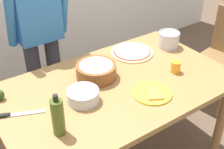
% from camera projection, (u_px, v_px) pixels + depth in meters
% --- Properties ---
extents(dining_table, '(1.60, 0.96, 0.76)m').
position_uv_depth(dining_table, '(116.00, 95.00, 2.06)').
color(dining_table, olive).
rests_on(dining_table, ground).
extents(person_cook, '(0.49, 0.25, 1.62)m').
position_uv_depth(person_cook, '(39.00, 29.00, 2.33)').
color(person_cook, '#2D2D38').
rests_on(person_cook, ground).
extents(chair_wooden_right, '(0.46, 0.46, 0.95)m').
position_uv_depth(chair_wooden_right, '(224.00, 53.00, 2.82)').
color(chair_wooden_right, brown).
rests_on(chair_wooden_right, ground).
extents(pizza_raw_on_board, '(0.34, 0.34, 0.02)m').
position_uv_depth(pizza_raw_on_board, '(132.00, 52.00, 2.37)').
color(pizza_raw_on_board, beige).
rests_on(pizza_raw_on_board, dining_table).
extents(plate_with_slice, '(0.26, 0.26, 0.02)m').
position_uv_depth(plate_with_slice, '(152.00, 93.00, 1.91)').
color(plate_with_slice, gold).
rests_on(plate_with_slice, dining_table).
extents(popcorn_bowl, '(0.28, 0.28, 0.11)m').
position_uv_depth(popcorn_bowl, '(96.00, 70.00, 2.05)').
color(popcorn_bowl, brown).
rests_on(popcorn_bowl, dining_table).
extents(mixing_bowl_steel, '(0.20, 0.20, 0.08)m').
position_uv_depth(mixing_bowl_steel, '(83.00, 96.00, 1.83)').
color(mixing_bowl_steel, '#B7B7BC').
rests_on(mixing_bowl_steel, dining_table).
extents(olive_oil_bottle, '(0.07, 0.07, 0.26)m').
position_uv_depth(olive_oil_bottle, '(58.00, 117.00, 1.56)').
color(olive_oil_bottle, '#47561E').
rests_on(olive_oil_bottle, dining_table).
extents(steel_pot, '(0.17, 0.17, 0.13)m').
position_uv_depth(steel_pot, '(169.00, 39.00, 2.43)').
color(steel_pot, '#B7B7BC').
rests_on(steel_pot, dining_table).
extents(cup_orange, '(0.07, 0.07, 0.08)m').
position_uv_depth(cup_orange, '(176.00, 67.00, 2.12)').
color(cup_orange, orange).
rests_on(cup_orange, dining_table).
extents(chef_knife, '(0.28, 0.13, 0.02)m').
position_uv_depth(chef_knife, '(14.00, 115.00, 1.74)').
color(chef_knife, silver).
rests_on(chef_knife, dining_table).
extents(avocado, '(0.06, 0.06, 0.07)m').
position_uv_depth(avocado, '(0.00, 95.00, 1.85)').
color(avocado, '#2D4219').
rests_on(avocado, dining_table).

